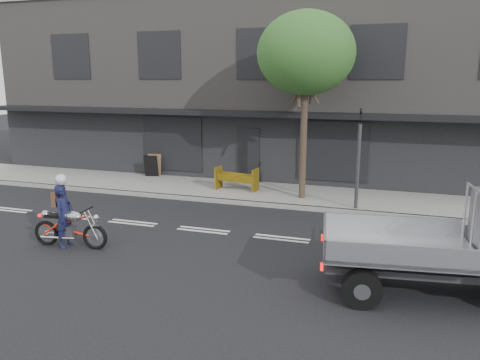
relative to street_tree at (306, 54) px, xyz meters
name	(u,v)px	position (x,y,z in m)	size (l,w,h in m)	color
ground	(203,230)	(-2.20, -4.20, -5.28)	(80.00, 80.00, 0.00)	black
sidewalk	(249,192)	(-2.20, 0.50, -5.20)	(32.00, 3.20, 0.15)	gray
kerb	(236,202)	(-2.20, -1.10, -5.20)	(32.00, 0.20, 0.15)	gray
building_main	(286,87)	(-2.20, 7.10, -1.28)	(26.00, 10.00, 8.00)	slate
street_tree	(306,54)	(0.00, 0.00, 0.00)	(3.40, 3.40, 6.74)	#382B21
traffic_light_pole	(358,165)	(2.00, -0.85, -3.63)	(0.12, 0.12, 3.50)	#2D2D30
motorcycle	(70,227)	(-5.08, -6.58, -4.71)	(2.16, 0.63, 1.11)	black
rider	(64,216)	(-5.23, -6.59, -4.42)	(0.62, 0.41, 1.71)	#151739
construction_barrier	(235,180)	(-2.66, 0.16, -4.67)	(1.64, 0.66, 0.92)	#D7A30B
sandwich_board	(151,166)	(-7.05, 1.60, -4.64)	(0.61, 0.41, 0.97)	black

